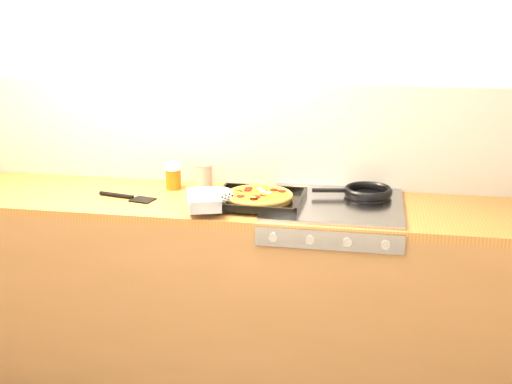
% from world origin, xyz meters
% --- Properties ---
extents(room_shell, '(3.20, 3.20, 3.20)m').
position_xyz_m(room_shell, '(0.00, 1.39, 1.15)').
color(room_shell, white).
rests_on(room_shell, ground).
extents(counter_run, '(3.20, 0.62, 0.90)m').
position_xyz_m(counter_run, '(0.00, 1.10, 0.45)').
color(counter_run, brown).
rests_on(counter_run, ground).
extents(stovetop, '(0.60, 0.56, 0.02)m').
position_xyz_m(stovetop, '(0.45, 1.10, 0.91)').
color(stovetop, '#949499').
rests_on(stovetop, counter_run).
extents(pizza_on_tray, '(0.52, 0.44, 0.07)m').
position_xyz_m(pizza_on_tray, '(0.06, 1.01, 0.94)').
color(pizza_on_tray, black).
rests_on(pizza_on_tray, stovetop).
extents(frying_pan, '(0.38, 0.25, 0.04)m').
position_xyz_m(frying_pan, '(0.59, 1.22, 0.93)').
color(frying_pan, black).
rests_on(frying_pan, stovetop).
extents(tomato_can, '(0.09, 0.09, 0.12)m').
position_xyz_m(tomato_can, '(-0.19, 1.27, 0.96)').
color(tomato_can, '#AF1F0E').
rests_on(tomato_can, counter_run).
extents(juice_glass, '(0.09, 0.09, 0.13)m').
position_xyz_m(juice_glass, '(-0.33, 1.23, 0.97)').
color(juice_glass, '#E44C0D').
rests_on(juice_glass, counter_run).
extents(wooden_spoon, '(0.30, 0.10, 0.02)m').
position_xyz_m(wooden_spoon, '(0.20, 1.31, 0.91)').
color(wooden_spoon, '#A27444').
rests_on(wooden_spoon, counter_run).
extents(black_spatula, '(0.29, 0.11, 0.02)m').
position_xyz_m(black_spatula, '(-0.49, 1.03, 0.91)').
color(black_spatula, black).
rests_on(black_spatula, counter_run).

